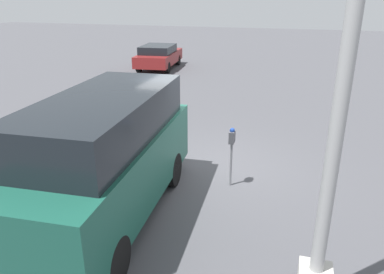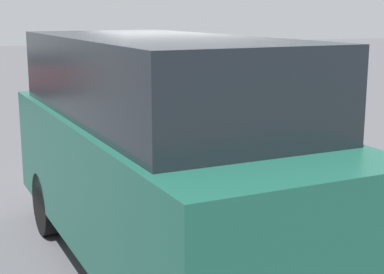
{
  "view_description": "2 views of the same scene",
  "coord_description": "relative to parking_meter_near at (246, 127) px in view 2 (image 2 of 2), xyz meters",
  "views": [
    {
      "loc": [
        7.97,
        1.92,
        3.99
      ],
      "look_at": [
        0.83,
        -0.16,
        1.13
      ],
      "focal_mm": 35.0,
      "sensor_mm": 36.0,
      "label": 1
    },
    {
      "loc": [
        7.8,
        -3.17,
        2.58
      ],
      "look_at": [
        0.98,
        -0.3,
        1.0
      ],
      "focal_mm": 55.0,
      "sensor_mm": 36.0,
      "label": 2
    }
  ],
  "objects": [
    {
      "name": "parking_meter_near",
      "position": [
        0.0,
        0.0,
        0.0
      ],
      "size": [
        0.2,
        0.11,
        1.35
      ],
      "rotation": [
        0.0,
        0.0,
        -0.02
      ],
      "color": "gray",
      "rests_on": "ground"
    },
    {
      "name": "parked_van",
      "position": [
        1.88,
        -1.96,
        0.27
      ],
      "size": [
        5.06,
        2.1,
        2.35
      ],
      "rotation": [
        0.0,
        0.0,
        0.05
      ],
      "color": "#195142",
      "rests_on": "ground"
    },
    {
      "name": "ground_plane",
      "position": [
        -0.64,
        -0.67,
        -0.99
      ],
      "size": [
        80.0,
        80.0,
        0.0
      ],
      "primitive_type": "plane",
      "color": "#4C4C51"
    }
  ]
}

